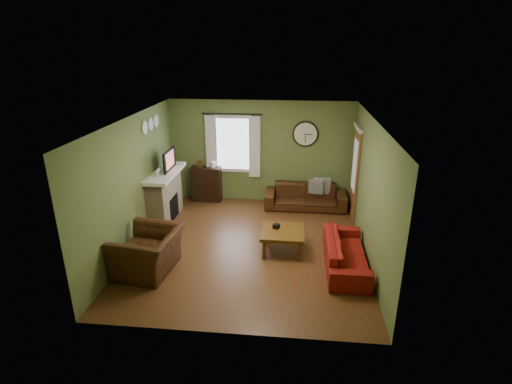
# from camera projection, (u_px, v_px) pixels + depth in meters

# --- Properties ---
(floor) EXTENTS (4.60, 5.20, 0.00)m
(floor) POSITION_uv_depth(u_px,v_px,m) (249.00, 247.00, 8.16)
(floor) COLOR #593319
(floor) RESTS_ON ground
(ceiling) EXTENTS (4.60, 5.20, 0.00)m
(ceiling) POSITION_uv_depth(u_px,v_px,m) (248.00, 120.00, 7.24)
(ceiling) COLOR white
(ceiling) RESTS_ON ground
(wall_left) EXTENTS (0.00, 5.20, 2.60)m
(wall_left) POSITION_uv_depth(u_px,v_px,m) (134.00, 183.00, 7.92)
(wall_left) COLOR olive
(wall_left) RESTS_ON ground
(wall_right) EXTENTS (0.00, 5.20, 2.60)m
(wall_right) POSITION_uv_depth(u_px,v_px,m) (370.00, 191.00, 7.48)
(wall_right) COLOR olive
(wall_right) RESTS_ON ground
(wall_back) EXTENTS (4.60, 0.00, 2.60)m
(wall_back) POSITION_uv_depth(u_px,v_px,m) (261.00, 152.00, 10.12)
(wall_back) COLOR olive
(wall_back) RESTS_ON ground
(wall_front) EXTENTS (4.60, 0.00, 2.60)m
(wall_front) POSITION_uv_depth(u_px,v_px,m) (225.00, 254.00, 5.28)
(wall_front) COLOR olive
(wall_front) RESTS_ON ground
(fireplace) EXTENTS (0.40, 1.40, 1.10)m
(fireplace) POSITION_uv_depth(u_px,v_px,m) (165.00, 197.00, 9.23)
(fireplace) COLOR tan
(fireplace) RESTS_ON floor
(firebox) EXTENTS (0.04, 0.60, 0.55)m
(firebox) POSITION_uv_depth(u_px,v_px,m) (174.00, 208.00, 9.31)
(firebox) COLOR black
(firebox) RESTS_ON fireplace
(mantel) EXTENTS (0.58, 1.60, 0.08)m
(mantel) POSITION_uv_depth(u_px,v_px,m) (164.00, 173.00, 9.02)
(mantel) COLOR white
(mantel) RESTS_ON fireplace
(tv) EXTENTS (0.08, 0.60, 0.35)m
(tv) POSITION_uv_depth(u_px,v_px,m) (166.00, 162.00, 9.08)
(tv) COLOR black
(tv) RESTS_ON mantel
(tv_screen) EXTENTS (0.02, 0.62, 0.36)m
(tv_screen) POSITION_uv_depth(u_px,v_px,m) (170.00, 160.00, 9.06)
(tv_screen) COLOR #994C3F
(tv_screen) RESTS_ON mantel
(medallion_left) EXTENTS (0.28, 0.28, 0.03)m
(medallion_left) POSITION_uv_depth(u_px,v_px,m) (145.00, 127.00, 8.32)
(medallion_left) COLOR white
(medallion_left) RESTS_ON wall_left
(medallion_mid) EXTENTS (0.28, 0.28, 0.03)m
(medallion_mid) POSITION_uv_depth(u_px,v_px,m) (151.00, 124.00, 8.65)
(medallion_mid) COLOR white
(medallion_mid) RESTS_ON wall_left
(medallion_right) EXTENTS (0.28, 0.28, 0.03)m
(medallion_right) POSITION_uv_depth(u_px,v_px,m) (156.00, 121.00, 8.97)
(medallion_right) COLOR white
(medallion_right) RESTS_ON wall_left
(window_pane) EXTENTS (1.00, 0.02, 1.30)m
(window_pane) POSITION_uv_depth(u_px,v_px,m) (233.00, 144.00, 10.09)
(window_pane) COLOR silver
(window_pane) RESTS_ON wall_back
(curtain_rod) EXTENTS (0.03, 0.03, 1.50)m
(curtain_rod) POSITION_uv_depth(u_px,v_px,m) (232.00, 114.00, 9.73)
(curtain_rod) COLOR black
(curtain_rod) RESTS_ON wall_back
(curtain_left) EXTENTS (0.28, 0.04, 1.55)m
(curtain_left) POSITION_uv_depth(u_px,v_px,m) (211.00, 146.00, 10.07)
(curtain_left) COLOR white
(curtain_left) RESTS_ON wall_back
(curtain_right) EXTENTS (0.28, 0.04, 1.55)m
(curtain_right) POSITION_uv_depth(u_px,v_px,m) (255.00, 147.00, 9.96)
(curtain_right) COLOR white
(curtain_right) RESTS_ON wall_back
(wall_clock) EXTENTS (0.64, 0.06, 0.64)m
(wall_clock) POSITION_uv_depth(u_px,v_px,m) (305.00, 134.00, 9.79)
(wall_clock) COLOR white
(wall_clock) RESTS_ON wall_back
(door) EXTENTS (0.05, 0.90, 2.10)m
(door) POSITION_uv_depth(u_px,v_px,m) (355.00, 173.00, 9.29)
(door) COLOR brown
(door) RESTS_ON floor
(bookshelf) EXTENTS (0.76, 0.32, 0.91)m
(bookshelf) POSITION_uv_depth(u_px,v_px,m) (206.00, 184.00, 10.38)
(bookshelf) COLOR black
(bookshelf) RESTS_ON floor
(book) EXTENTS (0.24, 0.26, 0.02)m
(book) POSITION_uv_depth(u_px,v_px,m) (206.00, 164.00, 10.27)
(book) COLOR #543511
(book) RESTS_ON bookshelf
(sofa_brown) EXTENTS (2.01, 0.79, 0.59)m
(sofa_brown) POSITION_uv_depth(u_px,v_px,m) (305.00, 197.00, 9.98)
(sofa_brown) COLOR #371C0D
(sofa_brown) RESTS_ON floor
(pillow_left) EXTENTS (0.42, 0.17, 0.41)m
(pillow_left) POSITION_uv_depth(u_px,v_px,m) (322.00, 186.00, 9.95)
(pillow_left) COLOR gray
(pillow_left) RESTS_ON sofa_brown
(pillow_right) EXTENTS (0.37, 0.20, 0.35)m
(pillow_right) POSITION_uv_depth(u_px,v_px,m) (316.00, 187.00, 9.89)
(pillow_right) COLOR gray
(pillow_right) RESTS_ON sofa_brown
(sofa_red) EXTENTS (0.74, 1.88, 0.55)m
(sofa_red) POSITION_uv_depth(u_px,v_px,m) (346.00, 253.00, 7.38)
(sofa_red) COLOR maroon
(sofa_red) RESTS_ON floor
(armchair) EXTENTS (1.16, 1.29, 0.77)m
(armchair) POSITION_uv_depth(u_px,v_px,m) (149.00, 252.00, 7.19)
(armchair) COLOR #371C0D
(armchair) RESTS_ON floor
(coffee_table) EXTENTS (0.84, 0.84, 0.44)m
(coffee_table) POSITION_uv_depth(u_px,v_px,m) (282.00, 241.00, 7.92)
(coffee_table) COLOR #543511
(coffee_table) RESTS_ON floor
(tissue_box) EXTENTS (0.15, 0.15, 0.09)m
(tissue_box) POSITION_uv_depth(u_px,v_px,m) (276.00, 230.00, 7.97)
(tissue_box) COLOR black
(tissue_box) RESTS_ON coffee_table
(wine_glass_a) EXTENTS (0.07, 0.07, 0.19)m
(wine_glass_a) POSITION_uv_depth(u_px,v_px,m) (157.00, 175.00, 8.48)
(wine_glass_a) COLOR white
(wine_glass_a) RESTS_ON mantel
(wine_glass_b) EXTENTS (0.07, 0.07, 0.20)m
(wine_glass_b) POSITION_uv_depth(u_px,v_px,m) (159.00, 173.00, 8.61)
(wine_glass_b) COLOR white
(wine_glass_b) RESTS_ON mantel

